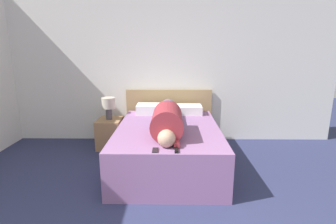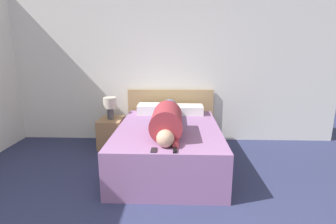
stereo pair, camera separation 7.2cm
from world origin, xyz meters
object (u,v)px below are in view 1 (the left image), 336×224
cell_phone (155,150)px  table_lamp (109,105)px  person_lying (167,119)px  pillow_second (186,110)px  nightstand (110,133)px  tv_remote (176,150)px  pillow_near_headboard (153,109)px  bed (168,147)px

cell_phone → table_lamp: bearing=118.4°
person_lying → pillow_second: 0.99m
nightstand → tv_remote: (1.10, -1.61, 0.35)m
tv_remote → cell_phone: tv_remote is taller
person_lying → pillow_near_headboard: size_ratio=3.09×
tv_remote → person_lying: bearing=98.5°
person_lying → table_lamp: bearing=137.9°
nightstand → person_lying: (0.99, -0.90, 0.50)m
bed → pillow_second: pillow_second is taller
pillow_second → tv_remote: size_ratio=3.37×
nightstand → person_lying: person_lying is taller
table_lamp → tv_remote: (1.10, -1.61, -0.14)m
table_lamp → pillow_near_headboard: size_ratio=0.69×
table_lamp → pillow_near_headboard: (0.73, 0.04, -0.07)m
pillow_second → cell_phone: size_ratio=3.89×
table_lamp → cell_phone: size_ratio=2.84×
person_lying → cell_phone: 0.74m
bed → table_lamp: table_lamp is taller
nightstand → cell_phone: 1.86m
table_lamp → pillow_second: 1.30m
tv_remote → pillow_near_headboard: bearing=102.5°
person_lying → cell_phone: (-0.12, -0.72, -0.16)m
nightstand → pillow_near_headboard: 0.84m
table_lamp → person_lying: (0.99, -0.90, 0.01)m
person_lying → tv_remote: size_ratio=10.97×
nightstand → cell_phone: size_ratio=3.76×
tv_remote → bed: bearing=96.5°
pillow_second → cell_phone: pillow_second is taller
pillow_near_headboard → pillow_second: (0.56, 0.00, -0.01)m
nightstand → pillow_near_headboard: size_ratio=0.92×
table_lamp → cell_phone: (0.87, -1.61, -0.15)m
bed → pillow_second: (0.29, 0.78, 0.36)m
table_lamp → pillow_second: size_ratio=0.73×
cell_phone → tv_remote: bearing=0.2°
bed → nightstand: bed is taller
bed → table_lamp: bearing=143.7°
nightstand → table_lamp: 0.49m
person_lying → tv_remote: 0.74m
bed → pillow_near_headboard: size_ratio=3.68×
bed → nightstand: bearing=143.7°
bed → nightstand: size_ratio=4.00×
person_lying → pillow_near_headboard: person_lying is taller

